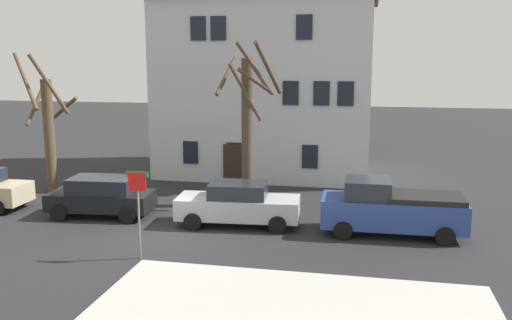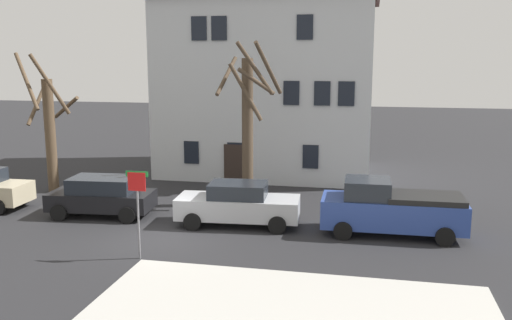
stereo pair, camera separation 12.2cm
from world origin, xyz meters
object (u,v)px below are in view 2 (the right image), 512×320
building_main (269,66)px  bicycle_leaning (89,194)px  car_black_wagon (102,196)px  car_silver_sedan (238,204)px  tree_bare_near (49,128)px  street_sign_pole (137,198)px  pickup_truck_blue (391,208)px  tree_bare_mid (248,122)px

building_main → bicycle_leaning: building_main is taller
car_black_wagon → car_silver_sedan: (5.86, -0.13, -0.00)m
car_silver_sedan → tree_bare_near: bearing=161.4°
car_black_wagon → street_sign_pole: street_sign_pole is taller
tree_bare_near → pickup_truck_blue: bearing=-12.0°
car_black_wagon → car_silver_sedan: 5.87m
car_silver_sedan → building_main: bearing=94.2°
car_silver_sedan → bicycle_leaning: (-7.52, 2.01, -0.49)m
tree_bare_near → tree_bare_mid: tree_bare_mid is taller
car_black_wagon → pickup_truck_blue: (11.70, -0.09, 0.14)m
building_main → tree_bare_near: size_ratio=1.78×
tree_bare_near → car_silver_sedan: bearing=-18.6°
car_silver_sedan → car_black_wagon: bearing=178.8°
car_silver_sedan → street_sign_pole: 4.97m
car_silver_sedan → street_sign_pole: bearing=-118.4°
tree_bare_mid → bicycle_leaning: tree_bare_mid is taller
car_black_wagon → bicycle_leaning: (-1.66, 1.88, -0.50)m
tree_bare_mid → car_black_wagon: size_ratio=1.65×
tree_bare_mid → street_sign_pole: 7.85m
building_main → car_black_wagon: building_main is taller
building_main → pickup_truck_blue: (6.64, -10.88, -5.06)m
bicycle_leaning → building_main: bearing=53.0°
tree_bare_near → pickup_truck_blue: 16.57m
building_main → tree_bare_near: building_main is taller
street_sign_pole → bicycle_leaning: (-5.23, 6.25, -1.68)m
car_black_wagon → street_sign_pole: 5.76m
tree_bare_near → bicycle_leaning: bearing=-27.9°
car_black_wagon → building_main: bearing=64.9°
tree_bare_near → tree_bare_mid: (9.93, -0.28, 0.56)m
tree_bare_mid → pickup_truck_blue: tree_bare_mid is taller
building_main → tree_bare_mid: bearing=-86.3°
street_sign_pole → car_silver_sedan: bearing=61.6°
tree_bare_mid → car_silver_sedan: 4.28m
building_main → street_sign_pole: 15.75m
tree_bare_near → pickup_truck_blue: (16.07, -3.41, -2.17)m
tree_bare_near → car_silver_sedan: tree_bare_near is taller
car_silver_sedan → bicycle_leaning: 7.80m
building_main → tree_bare_mid: building_main is taller
tree_bare_near → car_silver_sedan: 11.04m
tree_bare_mid → car_black_wagon: (-5.57, -3.03, -2.87)m
pickup_truck_blue → bicycle_leaning: pickup_truck_blue is taller
tree_bare_near → tree_bare_mid: size_ratio=0.94×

